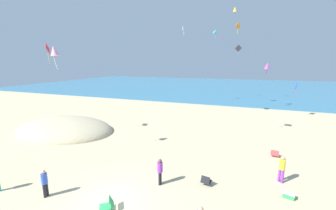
# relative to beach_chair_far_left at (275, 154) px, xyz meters

# --- Properties ---
(ground_plane) EXTENTS (120.00, 120.00, 0.00)m
(ground_plane) POSITION_rel_beach_chair_far_left_xyz_m (-8.64, 1.30, -0.22)
(ground_plane) COLOR #C6B58C
(ocean_water) EXTENTS (120.00, 60.00, 0.05)m
(ocean_water) POSITION_rel_beach_chair_far_left_xyz_m (-8.64, 47.95, -0.20)
(ocean_water) COLOR teal
(ocean_water) RESTS_ON ground_plane
(dune_mound) EXTENTS (10.68, 7.48, 2.68)m
(dune_mound) POSITION_rel_beach_chair_far_left_xyz_m (-19.99, -0.82, -0.22)
(dune_mound) COLOR #C4B28B
(dune_mound) RESTS_ON ground_plane
(beach_chair_far_left) EXTENTS (0.60, 0.72, 0.51)m
(beach_chair_far_left) POSITION_rel_beach_chair_far_left_xyz_m (0.00, 0.00, 0.00)
(beach_chair_far_left) COLOR #D13D3D
(beach_chair_far_left) RESTS_ON ground_plane
(beach_chair_far_right) EXTENTS (0.62, 0.67, 0.57)m
(beach_chair_far_right) POSITION_rel_beach_chair_far_left_xyz_m (-4.30, -5.56, 0.06)
(beach_chair_far_right) COLOR black
(beach_chair_far_right) RESTS_ON ground_plane
(beach_chair_mid_beach) EXTENTS (0.88, 0.85, 0.64)m
(beach_chair_mid_beach) POSITION_rel_beach_chair_far_left_xyz_m (-8.41, -9.29, 0.08)
(beach_chair_mid_beach) COLOR #2D9956
(beach_chair_mid_beach) RESTS_ON ground_plane
(cooler_box) EXTENTS (0.63, 0.45, 0.28)m
(cooler_box) POSITION_rel_beach_chair_far_left_xyz_m (0.02, -5.28, -0.08)
(cooler_box) COLOR #339956
(cooler_box) RESTS_ON ground_plane
(person_0) EXTENTS (0.34, 0.34, 1.59)m
(person_0) POSITION_rel_beach_chair_far_left_xyz_m (-6.86, -6.42, 0.70)
(person_0) COLOR black
(person_0) RESTS_ON ground_plane
(person_2) EXTENTS (0.47, 0.47, 1.68)m
(person_2) POSITION_rel_beach_chair_far_left_xyz_m (-0.15, -3.76, 0.75)
(person_2) COLOR purple
(person_2) RESTS_ON ground_plane
(person_4) EXTENTS (0.34, 0.34, 1.53)m
(person_4) POSITION_rel_beach_chair_far_left_xyz_m (-12.17, -9.55, 0.66)
(person_4) COLOR black
(person_4) RESTS_ON ground_plane
(kite_teal) EXTENTS (1.10, 0.93, 1.58)m
(kite_teal) POSITION_rel_beach_chair_far_left_xyz_m (-7.87, 22.47, 12.31)
(kite_teal) COLOR #1EADAD
(kite_white) EXTENTS (0.31, 1.16, 1.50)m
(kite_white) POSITION_rel_beach_chair_far_left_xyz_m (-12.15, 16.83, 11.90)
(kite_white) COLOR white
(kite_black) EXTENTS (1.05, 0.50, 1.55)m
(kite_black) POSITION_rel_beach_chair_far_left_xyz_m (-3.68, 18.66, 9.05)
(kite_black) COLOR black
(kite_yellow) EXTENTS (0.62, 0.63, 1.45)m
(kite_yellow) POSITION_rel_beach_chair_far_left_xyz_m (-4.69, 21.13, 15.39)
(kite_yellow) COLOR yellow
(kite_blue) EXTENTS (0.34, 1.11, 1.76)m
(kite_blue) POSITION_rel_beach_chair_far_left_xyz_m (3.80, 13.51, 3.96)
(kite_blue) COLOR blue
(kite_red) EXTENTS (0.64, 0.89, 1.85)m
(kite_red) POSITION_rel_beach_chair_far_left_xyz_m (-19.03, -2.59, 8.03)
(kite_red) COLOR red
(kite_magenta) EXTENTS (1.05, 0.99, 1.65)m
(kite_magenta) POSITION_rel_beach_chair_far_left_xyz_m (0.66, 18.37, 6.35)
(kite_magenta) COLOR #DB3DA8
(kite_pink) EXTENTS (0.80, 0.77, 1.62)m
(kite_pink) POSITION_rel_beach_chair_far_left_xyz_m (-14.91, -5.63, 7.61)
(kite_pink) COLOR pink
(kite_orange) EXTENTS (0.55, 0.77, 1.47)m
(kite_orange) POSITION_rel_beach_chair_far_left_xyz_m (-3.74, 12.53, 11.40)
(kite_orange) COLOR orange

